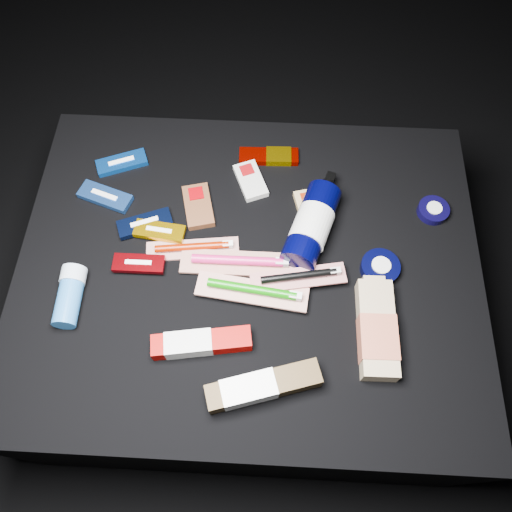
{
  "coord_description": "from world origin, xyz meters",
  "views": [
    {
      "loc": [
        0.04,
        -0.46,
        1.35
      ],
      "look_at": [
        0.01,
        0.01,
        0.42
      ],
      "focal_mm": 35.0,
      "sensor_mm": 36.0,
      "label": 1
    }
  ],
  "objects_px": {
    "deodorant_stick": "(70,295)",
    "toothpaste_carton_red": "(197,343)",
    "bodywash_bottle": "(377,331)",
    "lotion_bottle": "(312,226)"
  },
  "relations": [
    {
      "from": "lotion_bottle",
      "to": "toothpaste_carton_red",
      "type": "relative_size",
      "value": 1.26
    },
    {
      "from": "bodywash_bottle",
      "to": "deodorant_stick",
      "type": "distance_m",
      "value": 0.61
    },
    {
      "from": "deodorant_stick",
      "to": "toothpaste_carton_red",
      "type": "relative_size",
      "value": 0.63
    },
    {
      "from": "deodorant_stick",
      "to": "lotion_bottle",
      "type": "bearing_deg",
      "value": 18.85
    },
    {
      "from": "deodorant_stick",
      "to": "toothpaste_carton_red",
      "type": "bearing_deg",
      "value": -18.93
    },
    {
      "from": "bodywash_bottle",
      "to": "deodorant_stick",
      "type": "height_order",
      "value": "deodorant_stick"
    },
    {
      "from": "toothpaste_carton_red",
      "to": "bodywash_bottle",
      "type": "bearing_deg",
      "value": -2.12
    },
    {
      "from": "deodorant_stick",
      "to": "toothpaste_carton_red",
      "type": "height_order",
      "value": "deodorant_stick"
    },
    {
      "from": "toothpaste_carton_red",
      "to": "deodorant_stick",
      "type": "bearing_deg",
      "value": 153.53
    },
    {
      "from": "lotion_bottle",
      "to": "toothpaste_carton_red",
      "type": "distance_m",
      "value": 0.34
    }
  ]
}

